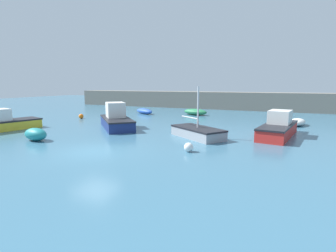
{
  "coord_description": "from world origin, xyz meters",
  "views": [
    {
      "loc": [
        9.96,
        -11.87,
        3.86
      ],
      "look_at": [
        1.48,
        7.29,
        0.5
      ],
      "focal_mm": 28.0,
      "sensor_mm": 36.0,
      "label": 1
    }
  ],
  "objects_px": {
    "dinghy_near_pier": "(36,134)",
    "cabin_cruiser_white": "(278,127)",
    "rowboat_blue_near": "(195,112)",
    "mooring_buoy_white": "(189,147)",
    "mooring_buoy_pink": "(117,117)",
    "rowboat_white_midwater": "(297,122)",
    "motorboat_grey_hull": "(116,119)",
    "open_tender_yellow": "(144,111)",
    "sailboat_twin_hulled": "(198,132)",
    "mooring_buoy_orange": "(81,116)"
  },
  "relations": [
    {
      "from": "rowboat_white_midwater",
      "to": "sailboat_twin_hulled",
      "type": "relative_size",
      "value": 0.65
    },
    {
      "from": "rowboat_blue_near",
      "to": "mooring_buoy_pink",
      "type": "relative_size",
      "value": 6.8
    },
    {
      "from": "rowboat_white_midwater",
      "to": "motorboat_grey_hull",
      "type": "distance_m",
      "value": 16.83
    },
    {
      "from": "motorboat_grey_hull",
      "to": "open_tender_yellow",
      "type": "distance_m",
      "value": 11.34
    },
    {
      "from": "dinghy_near_pier",
      "to": "mooring_buoy_pink",
      "type": "relative_size",
      "value": 4.04
    },
    {
      "from": "dinghy_near_pier",
      "to": "cabin_cruiser_white",
      "type": "bearing_deg",
      "value": -142.22
    },
    {
      "from": "rowboat_blue_near",
      "to": "mooring_buoy_white",
      "type": "bearing_deg",
      "value": 123.84
    },
    {
      "from": "mooring_buoy_pink",
      "to": "mooring_buoy_orange",
      "type": "distance_m",
      "value": 4.12
    },
    {
      "from": "sailboat_twin_hulled",
      "to": "rowboat_blue_near",
      "type": "relative_size",
      "value": 1.29
    },
    {
      "from": "dinghy_near_pier",
      "to": "rowboat_blue_near",
      "type": "xyz_separation_m",
      "value": [
        5.4,
        18.94,
        -0.04
      ]
    },
    {
      "from": "cabin_cruiser_white",
      "to": "mooring_buoy_pink",
      "type": "bearing_deg",
      "value": -92.1
    },
    {
      "from": "rowboat_blue_near",
      "to": "dinghy_near_pier",
      "type": "bearing_deg",
      "value": 91.15
    },
    {
      "from": "mooring_buoy_pink",
      "to": "mooring_buoy_orange",
      "type": "height_order",
      "value": "mooring_buoy_orange"
    },
    {
      "from": "dinghy_near_pier",
      "to": "mooring_buoy_white",
      "type": "xyz_separation_m",
      "value": [
        10.69,
        1.39,
        -0.17
      ]
    },
    {
      "from": "dinghy_near_pier",
      "to": "mooring_buoy_pink",
      "type": "height_order",
      "value": "dinghy_near_pier"
    },
    {
      "from": "motorboat_grey_hull",
      "to": "sailboat_twin_hulled",
      "type": "bearing_deg",
      "value": 37.12
    },
    {
      "from": "mooring_buoy_orange",
      "to": "dinghy_near_pier",
      "type": "bearing_deg",
      "value": -62.85
    },
    {
      "from": "rowboat_blue_near",
      "to": "cabin_cruiser_white",
      "type": "distance_m",
      "value": 14.46
    },
    {
      "from": "cabin_cruiser_white",
      "to": "mooring_buoy_pink",
      "type": "relative_size",
      "value": 12.36
    },
    {
      "from": "motorboat_grey_hull",
      "to": "cabin_cruiser_white",
      "type": "height_order",
      "value": "motorboat_grey_hull"
    },
    {
      "from": "cabin_cruiser_white",
      "to": "mooring_buoy_pink",
      "type": "height_order",
      "value": "cabin_cruiser_white"
    },
    {
      "from": "motorboat_grey_hull",
      "to": "cabin_cruiser_white",
      "type": "bearing_deg",
      "value": 53.23
    },
    {
      "from": "dinghy_near_pier",
      "to": "cabin_cruiser_white",
      "type": "distance_m",
      "value": 17.45
    },
    {
      "from": "cabin_cruiser_white",
      "to": "open_tender_yellow",
      "type": "distance_m",
      "value": 18.9
    },
    {
      "from": "rowboat_white_midwater",
      "to": "mooring_buoy_white",
      "type": "bearing_deg",
      "value": -10.56
    },
    {
      "from": "rowboat_white_midwater",
      "to": "dinghy_near_pier",
      "type": "distance_m",
      "value": 22.32
    },
    {
      "from": "rowboat_white_midwater",
      "to": "sailboat_twin_hulled",
      "type": "bearing_deg",
      "value": -22.69
    },
    {
      "from": "cabin_cruiser_white",
      "to": "mooring_buoy_orange",
      "type": "xyz_separation_m",
      "value": [
        -20.6,
        1.93,
        -0.4
      ]
    },
    {
      "from": "sailboat_twin_hulled",
      "to": "mooring_buoy_orange",
      "type": "relative_size",
      "value": 8.58
    },
    {
      "from": "cabin_cruiser_white",
      "to": "mooring_buoy_white",
      "type": "distance_m",
      "value": 8.41
    },
    {
      "from": "mooring_buoy_white",
      "to": "mooring_buoy_orange",
      "type": "bearing_deg",
      "value": 150.75
    },
    {
      "from": "dinghy_near_pier",
      "to": "mooring_buoy_white",
      "type": "height_order",
      "value": "dinghy_near_pier"
    },
    {
      "from": "open_tender_yellow",
      "to": "mooring_buoy_pink",
      "type": "distance_m",
      "value": 5.91
    },
    {
      "from": "mooring_buoy_pink",
      "to": "cabin_cruiser_white",
      "type": "bearing_deg",
      "value": -11.21
    },
    {
      "from": "dinghy_near_pier",
      "to": "sailboat_twin_hulled",
      "type": "xyz_separation_m",
      "value": [
        9.93,
        5.49,
        -0.04
      ]
    },
    {
      "from": "open_tender_yellow",
      "to": "mooring_buoy_orange",
      "type": "distance_m",
      "value": 8.37
    },
    {
      "from": "rowboat_blue_near",
      "to": "open_tender_yellow",
      "type": "relative_size",
      "value": 1.03
    },
    {
      "from": "sailboat_twin_hulled",
      "to": "motorboat_grey_hull",
      "type": "bearing_deg",
      "value": -154.41
    },
    {
      "from": "rowboat_blue_near",
      "to": "open_tender_yellow",
      "type": "bearing_deg",
      "value": 28.28
    },
    {
      "from": "rowboat_white_midwater",
      "to": "rowboat_blue_near",
      "type": "bearing_deg",
      "value": -96.32
    },
    {
      "from": "mooring_buoy_pink",
      "to": "mooring_buoy_white",
      "type": "height_order",
      "value": "mooring_buoy_white"
    },
    {
      "from": "rowboat_white_midwater",
      "to": "dinghy_near_pier",
      "type": "relative_size",
      "value": 1.42
    },
    {
      "from": "dinghy_near_pier",
      "to": "open_tender_yellow",
      "type": "distance_m",
      "value": 17.68
    },
    {
      "from": "motorboat_grey_hull",
      "to": "cabin_cruiser_white",
      "type": "distance_m",
      "value": 13.42
    },
    {
      "from": "sailboat_twin_hulled",
      "to": "mooring_buoy_orange",
      "type": "xyz_separation_m",
      "value": [
        -15.24,
        4.86,
        -0.12
      ]
    },
    {
      "from": "mooring_buoy_orange",
      "to": "rowboat_blue_near",
      "type": "bearing_deg",
      "value": 38.78
    },
    {
      "from": "rowboat_blue_near",
      "to": "mooring_buoy_white",
      "type": "xyz_separation_m",
      "value": [
        5.3,
        -17.56,
        -0.13
      ]
    },
    {
      "from": "mooring_buoy_pink",
      "to": "motorboat_grey_hull",
      "type": "bearing_deg",
      "value": -55.68
    },
    {
      "from": "motorboat_grey_hull",
      "to": "cabin_cruiser_white",
      "type": "xyz_separation_m",
      "value": [
        13.32,
        1.66,
        -0.08
      ]
    },
    {
      "from": "sailboat_twin_hulled",
      "to": "dinghy_near_pier",
      "type": "bearing_deg",
      "value": -116.46
    }
  ]
}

